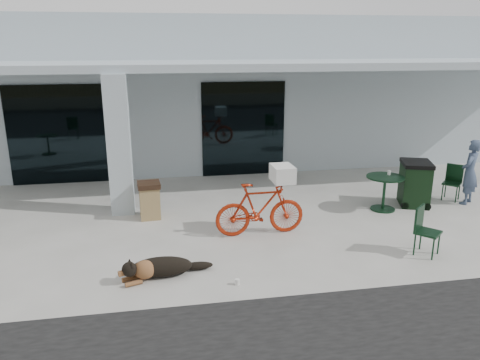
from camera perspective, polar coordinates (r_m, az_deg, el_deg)
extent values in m
plane|color=beige|center=(9.00, -5.16, -8.30)|extent=(80.00, 80.00, 0.00)
cube|color=#A9B7C0|center=(16.74, -8.03, 11.10)|extent=(22.00, 7.00, 4.50)
cube|color=black|center=(13.60, -20.88, 5.16)|extent=(2.80, 0.06, 2.70)
cube|color=black|center=(13.57, 0.41, 6.22)|extent=(2.40, 0.06, 2.70)
cube|color=#A9B7C0|center=(10.72, -14.53, 4.08)|extent=(0.50, 0.50, 3.12)
cube|color=#A9B7C0|center=(11.79, -7.19, 13.65)|extent=(22.00, 2.80, 0.18)
imported|color=#A7260D|center=(9.40, 2.45, -3.54)|extent=(1.83, 0.57, 1.09)
cube|color=white|center=(9.30, 5.19, 0.78)|extent=(0.43, 0.56, 0.33)
cylinder|color=white|center=(7.70, -0.34, -12.32)|extent=(0.08, 0.08, 0.10)
imported|color=#3E4D68|center=(12.42, 26.22, 0.88)|extent=(0.68, 0.65, 1.57)
cylinder|color=white|center=(11.36, 17.71, 0.85)|extent=(0.08, 0.08, 0.10)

